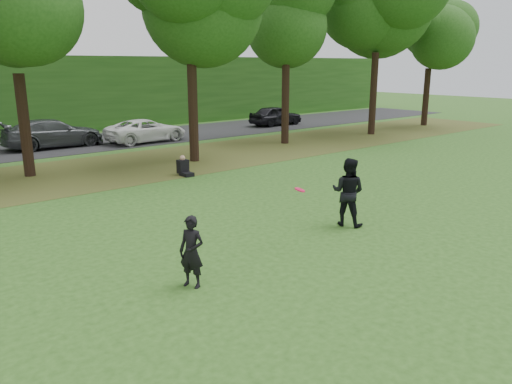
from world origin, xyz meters
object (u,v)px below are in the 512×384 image
player_left (192,252)px  seated_person (184,168)px  player_right (348,192)px  frisbee (300,190)px

player_left → seated_person: (5.54, 9.21, -0.45)m
player_right → seated_person: 8.63m
player_left → frisbee: bearing=69.3°
player_right → seated_person: player_right is taller
seated_person → player_left: bearing=-121.3°
frisbee → seated_person: frisbee is taller
player_left → frisbee: 3.49m
frisbee → seated_person: (2.13, 8.89, -1.14)m
player_left → seated_person: player_left is taller
frisbee → seated_person: bearing=76.5°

